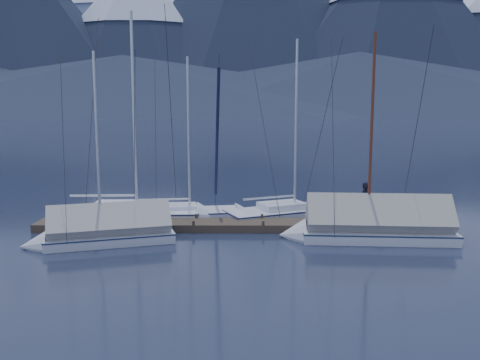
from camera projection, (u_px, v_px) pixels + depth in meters
name	position (u px, v px, depth m)	size (l,w,h in m)	color
ground	(240.00, 241.00, 20.53)	(1000.00, 1000.00, 0.00)	black
mountain_range	(248.00, 32.00, 378.24)	(877.00, 584.00, 150.50)	#475675
dock	(240.00, 227.00, 22.50)	(18.00, 1.50, 0.54)	#382D23
mooring_posts	(229.00, 221.00, 22.46)	(15.12, 1.52, 0.35)	#382D23
sailboat_open_left	(149.00, 216.00, 24.25)	(8.09, 3.45, 10.61)	white
sailboat_open_mid	(199.00, 215.00, 24.71)	(6.57, 2.87, 8.45)	silver
sailboat_open_right	(303.00, 212.00, 25.18)	(7.28, 4.67, 9.37)	silver
sailboat_covered_near	(364.00, 228.00, 20.75)	(7.19, 3.05, 9.18)	silver
sailboat_covered_far	(98.00, 234.00, 20.09)	(6.12, 3.39, 8.22)	silver
person	(366.00, 202.00, 22.16)	(0.65, 0.43, 1.79)	black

